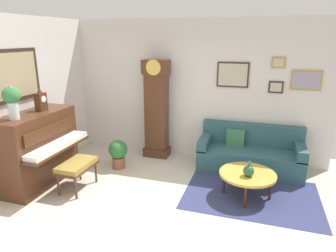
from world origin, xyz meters
name	(u,v)px	position (x,y,z in m)	size (l,w,h in m)	color
ground_plane	(156,217)	(0.00, 0.00, -0.05)	(6.40, 6.00, 0.10)	beige
wall_back	(196,90)	(0.02, 2.40, 1.40)	(5.30, 0.13, 2.80)	silver
area_rug	(251,195)	(1.28, 0.96, 0.00)	(2.10, 1.50, 0.01)	navy
piano	(38,148)	(-2.23, 0.33, 0.63)	(0.87, 1.44, 1.25)	#4C2B19
piano_bench	(77,166)	(-1.49, 0.31, 0.41)	(0.42, 0.70, 0.48)	#4C2B19
grandfather_clock	(157,112)	(-0.73, 2.09, 0.96)	(0.52, 0.34, 2.03)	#4C2B19
couch	(250,154)	(1.19, 1.98, 0.31)	(1.90, 0.80, 0.84)	#2D565B
coffee_table	(247,175)	(1.20, 0.91, 0.37)	(0.88, 0.88, 0.40)	gold
mantel_clock	(41,101)	(-2.23, 0.52, 1.42)	(0.13, 0.18, 0.38)	#4C2B19
flower_vase	(12,99)	(-2.23, -0.07, 1.56)	(0.26, 0.26, 0.58)	silver
green_jug	(249,171)	(1.22, 0.80, 0.49)	(0.17, 0.17, 0.24)	#234C33
potted_plant	(118,152)	(-1.23, 1.28, 0.32)	(0.36, 0.36, 0.56)	#935138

